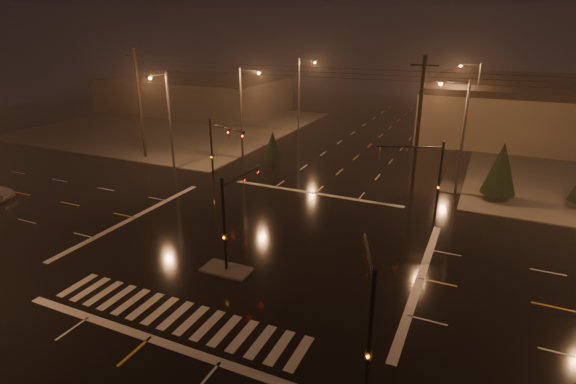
# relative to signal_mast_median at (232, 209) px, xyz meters

# --- Properties ---
(ground) EXTENTS (140.00, 140.00, 0.00)m
(ground) POSITION_rel_signal_mast_median_xyz_m (-0.00, 3.07, -3.75)
(ground) COLOR black
(ground) RESTS_ON ground
(sidewalk_nw) EXTENTS (36.00, 36.00, 0.12)m
(sidewalk_nw) POSITION_rel_signal_mast_median_xyz_m (-30.00, 33.07, -3.69)
(sidewalk_nw) COLOR #47443F
(sidewalk_nw) RESTS_ON ground
(median_island) EXTENTS (3.00, 1.60, 0.15)m
(median_island) POSITION_rel_signal_mast_median_xyz_m (-0.00, -0.93, -3.68)
(median_island) COLOR #47443F
(median_island) RESTS_ON ground
(crosswalk) EXTENTS (15.00, 2.60, 0.01)m
(crosswalk) POSITION_rel_signal_mast_median_xyz_m (-0.00, -5.93, -3.75)
(crosswalk) COLOR beige
(crosswalk) RESTS_ON ground
(stop_bar_near) EXTENTS (16.00, 0.50, 0.01)m
(stop_bar_near) POSITION_rel_signal_mast_median_xyz_m (-0.00, -7.93, -3.75)
(stop_bar_near) COLOR beige
(stop_bar_near) RESTS_ON ground
(stop_bar_far) EXTENTS (16.00, 0.50, 0.01)m
(stop_bar_far) POSITION_rel_signal_mast_median_xyz_m (-0.00, 14.07, -3.75)
(stop_bar_far) COLOR beige
(stop_bar_far) RESTS_ON ground
(commercial_block) EXTENTS (30.00, 18.00, 5.60)m
(commercial_block) POSITION_rel_signal_mast_median_xyz_m (-35.00, 45.07, -0.95)
(commercial_block) COLOR #3E3A37
(commercial_block) RESTS_ON ground
(signal_mast_median) EXTENTS (0.25, 4.59, 6.00)m
(signal_mast_median) POSITION_rel_signal_mast_median_xyz_m (0.00, 0.00, 0.00)
(signal_mast_median) COLOR black
(signal_mast_median) RESTS_ON ground
(signal_mast_ne) EXTENTS (4.84, 1.86, 6.00)m
(signal_mast_ne) POSITION_rel_signal_mast_median_xyz_m (9.50, 13.21, 0.04)
(signal_mast_ne) COLOR black
(signal_mast_ne) RESTS_ON ground
(signal_mast_nw) EXTENTS (4.84, 1.86, 6.00)m
(signal_mast_nw) POSITION_rel_signal_mast_median_xyz_m (-9.50, 13.21, 0.04)
(signal_mast_nw) COLOR black
(signal_mast_nw) RESTS_ON ground
(signal_mast_se) EXTENTS (1.55, 3.87, 6.00)m
(signal_mast_se) POSITION_rel_signal_mast_median_xyz_m (10.23, -6.68, -0.04)
(signal_mast_se) COLOR black
(signal_mast_se) RESTS_ON ground
(streetlight_1) EXTENTS (2.77, 0.32, 10.00)m
(streetlight_1) POSITION_rel_signal_mast_median_xyz_m (-11.18, 21.07, 2.05)
(streetlight_1) COLOR #38383A
(streetlight_1) RESTS_ON ground
(streetlight_2) EXTENTS (2.77, 0.32, 10.00)m
(streetlight_2) POSITION_rel_signal_mast_median_xyz_m (-11.18, 37.07, 2.05)
(streetlight_2) COLOR #38383A
(streetlight_2) RESTS_ON ground
(streetlight_3) EXTENTS (2.77, 0.32, 10.00)m
(streetlight_3) POSITION_rel_signal_mast_median_xyz_m (11.18, 19.07, 2.05)
(streetlight_3) COLOR #38383A
(streetlight_3) RESTS_ON ground
(streetlight_4) EXTENTS (2.77, 0.32, 10.00)m
(streetlight_4) POSITION_rel_signal_mast_median_xyz_m (11.18, 39.07, 2.05)
(streetlight_4) COLOR #38383A
(streetlight_4) RESTS_ON ground
(streetlight_5) EXTENTS (0.32, 2.77, 10.00)m
(streetlight_5) POSITION_rel_signal_mast_median_xyz_m (-16.00, 14.26, 2.05)
(streetlight_5) COLOR #38383A
(streetlight_5) RESTS_ON ground
(utility_pole_0) EXTENTS (2.20, 0.32, 12.00)m
(utility_pole_0) POSITION_rel_signal_mast_median_xyz_m (-22.00, 17.07, 2.38)
(utility_pole_0) COLOR black
(utility_pole_0) RESTS_ON ground
(utility_pole_1) EXTENTS (2.20, 0.32, 12.00)m
(utility_pole_1) POSITION_rel_signal_mast_median_xyz_m (8.00, 17.07, 2.38)
(utility_pole_1) COLOR black
(utility_pole_1) RESTS_ON ground
(conifer_0) EXTENTS (2.85, 2.85, 5.15)m
(conifer_0) POSITION_rel_signal_mast_median_xyz_m (14.86, 18.94, -0.83)
(conifer_0) COLOR black
(conifer_0) RESTS_ON ground
(conifer_3) EXTENTS (1.95, 1.95, 3.75)m
(conifer_3) POSITION_rel_signal_mast_median_xyz_m (-7.35, 20.33, -1.53)
(conifer_3) COLOR black
(conifer_3) RESTS_ON ground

